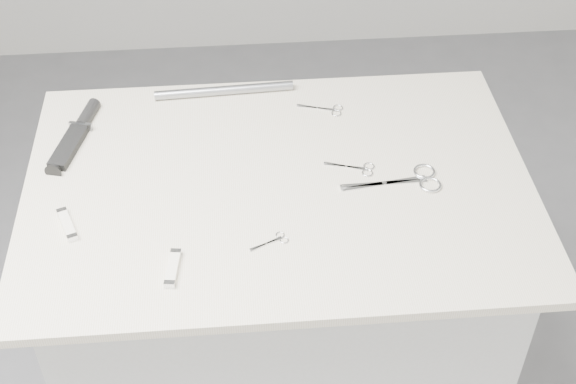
{
  "coord_description": "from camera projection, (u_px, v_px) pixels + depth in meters",
  "views": [
    {
      "loc": [
        -0.08,
        -1.18,
        1.97
      ],
      "look_at": [
        0.02,
        -0.03,
        0.92
      ],
      "focal_mm": 50.0,
      "sensor_mm": 36.0,
      "label": 1
    }
  ],
  "objects": [
    {
      "name": "pocket_knife_b",
      "position": [
        67.0,
        224.0,
        1.48
      ],
      "size": [
        0.05,
        0.09,
        0.01
      ],
      "rotation": [
        0.0,
        0.0,
        1.94
      ],
      "color": "white",
      "rests_on": "display_board"
    },
    {
      "name": "display_board",
      "position": [
        279.0,
        186.0,
        1.59
      ],
      "size": [
        1.0,
        0.7,
        0.02
      ],
      "primitive_type": "cube",
      "color": "beige",
      "rests_on": "plinth"
    },
    {
      "name": "pocket_knife_a",
      "position": [
        173.0,
        268.0,
        1.4
      ],
      "size": [
        0.03,
        0.09,
        0.01
      ],
      "rotation": [
        0.0,
        0.0,
        1.44
      ],
      "color": "white",
      "rests_on": "display_board"
    },
    {
      "name": "sheathed_knife",
      "position": [
        78.0,
        132.0,
        1.68
      ],
      "size": [
        0.09,
        0.22,
        0.03
      ],
      "rotation": [
        0.0,
        0.0,
        1.31
      ],
      "color": "black",
      "rests_on": "display_board"
    },
    {
      "name": "metal_rail",
      "position": [
        224.0,
        90.0,
        1.79
      ],
      "size": [
        0.31,
        0.04,
        0.02
      ],
      "primitive_type": "cylinder",
      "rotation": [
        0.0,
        1.57,
        0.05
      ],
      "color": "gray",
      "rests_on": "display_board"
    },
    {
      "name": "tiny_scissors",
      "position": [
        273.0,
        241.0,
        1.46
      ],
      "size": [
        0.07,
        0.05,
        0.0
      ],
      "rotation": [
        0.0,
        0.0,
        0.43
      ],
      "color": "silver",
      "rests_on": "display_board"
    },
    {
      "name": "embroidery_scissors_b",
      "position": [
        328.0,
        109.0,
        1.75
      ],
      "size": [
        0.1,
        0.05,
        0.0
      ],
      "rotation": [
        0.0,
        0.0,
        -0.3
      ],
      "color": "silver",
      "rests_on": "display_board"
    },
    {
      "name": "large_shears",
      "position": [
        412.0,
        180.0,
        1.58
      ],
      "size": [
        0.2,
        0.09,
        0.01
      ],
      "rotation": [
        0.0,
        0.0,
        0.08
      ],
      "color": "silver",
      "rests_on": "display_board"
    },
    {
      "name": "plinth",
      "position": [
        280.0,
        330.0,
        1.9
      ],
      "size": [
        0.9,
        0.6,
        0.9
      ],
      "primitive_type": "cube",
      "color": "silver",
      "rests_on": "ground"
    },
    {
      "name": "embroidery_scissors_a",
      "position": [
        358.0,
        168.0,
        1.61
      ],
      "size": [
        0.1,
        0.05,
        0.0
      ],
      "rotation": [
        0.0,
        0.0,
        -0.3
      ],
      "color": "silver",
      "rests_on": "display_board"
    }
  ]
}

